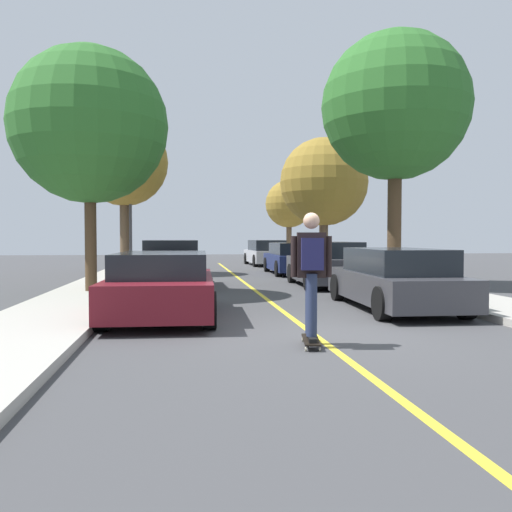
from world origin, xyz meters
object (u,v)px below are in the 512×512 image
street_tree_right_far (289,204)px  streetlamp (130,193)px  parked_car_left_nearest (163,284)px  street_tree_right_nearest (395,107)px  street_tree_left_near (124,163)px  parked_car_right_farthest (266,253)px  parked_car_right_nearest (394,279)px  skateboarder (311,267)px  parked_car_right_far (292,258)px  street_tree_right_near (324,182)px  street_tree_left_nearest (89,126)px  skateboard (311,340)px  parked_car_left_near (171,264)px  parked_car_right_near (327,264)px

street_tree_right_far → streetlamp: size_ratio=0.89×
parked_car_left_nearest → street_tree_right_nearest: 10.12m
street_tree_left_near → street_tree_right_nearest: street_tree_right_nearest is taller
parked_car_left_nearest → parked_car_right_farthest: 19.31m
parked_car_right_nearest → streetlamp: (-6.65, 11.36, 2.68)m
street_tree_right_far → skateboarder: size_ratio=2.78×
parked_car_right_far → street_tree_right_near: 4.68m
parked_car_left_nearest → street_tree_right_near: bearing=63.7°
parked_car_right_far → parked_car_right_farthest: size_ratio=1.00×
street_tree_left_nearest → parked_car_right_far: bearing=47.6°
parked_car_right_nearest → street_tree_left_near: 14.10m
street_tree_left_nearest → skateboard: size_ratio=7.35×
parked_car_left_near → street_tree_left_near: (-2.01, 5.65, 3.88)m
parked_car_left_nearest → parked_car_left_near: (-0.00, 6.51, 0.08)m
parked_car_right_farthest → street_tree_left_near: size_ratio=0.73×
street_tree_right_nearest → parked_car_right_far: bearing=108.3°
street_tree_right_near → skateboarder: size_ratio=3.39×
street_tree_right_far → parked_car_left_near: bearing=-113.5°
parked_car_right_nearest → streetlamp: bearing=120.3°
parked_car_right_farthest → skateboard: parked_car_right_farthest is taller
parked_car_right_far → street_tree_right_far: bearing=79.4°
parked_car_right_nearest → skateboarder: skateboarder is taller
parked_car_left_nearest → parked_car_right_farthest: size_ratio=0.98×
parked_car_left_nearest → street_tree_left_nearest: size_ratio=0.71×
streetlamp → parked_car_right_near: bearing=-41.7°
streetlamp → street_tree_right_far: bearing=50.5°
parked_car_right_far → street_tree_right_near: bearing=50.1°
parked_car_left_near → parked_car_right_farthest: size_ratio=0.90×
skateboard → skateboarder: (-0.01, -0.03, 1.04)m
parked_car_left_nearest → street_tree_right_far: bearing=72.8°
parked_car_right_near → street_tree_right_nearest: 5.30m
parked_car_right_farthest → streetlamp: 9.87m
parked_car_left_nearest → street_tree_left_nearest: (-2.01, 4.02, 3.82)m
parked_car_left_near → parked_car_right_near: bearing=-6.5°
skateboard → skateboarder: bearing=-99.2°
parked_car_right_near → street_tree_left_near: street_tree_left_near is taller
street_tree_right_nearest → street_tree_right_far: (0.00, 16.88, -1.97)m
street_tree_left_nearest → streetlamp: size_ratio=1.14×
parked_car_left_near → street_tree_left_near: street_tree_left_near is taller
parked_car_left_nearest → street_tree_right_nearest: size_ratio=0.58×
street_tree_left_near → street_tree_right_nearest: bearing=-36.7°
parked_car_left_near → skateboarder: 9.89m
parked_car_right_near → street_tree_right_near: bearing=76.0°
parked_car_left_nearest → parked_car_right_near: (4.90, 5.96, 0.06)m
parked_car_left_nearest → street_tree_left_near: street_tree_left_near is taller
parked_car_left_near → parked_car_right_nearest: parked_car_left_near is taller
parked_car_left_nearest → street_tree_right_near: size_ratio=0.74×
parked_car_left_nearest → street_tree_left_nearest: bearing=116.6°
street_tree_right_nearest → skateboarder: bearing=-118.7°
streetlamp → skateboarder: streetlamp is taller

